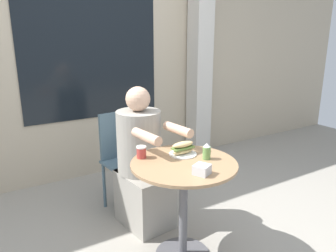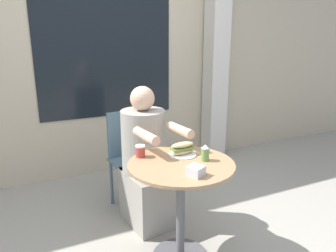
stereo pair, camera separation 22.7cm
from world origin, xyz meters
name	(u,v)px [view 1 (the left image)]	position (x,y,z in m)	size (l,w,h in m)	color
storefront_wall	(91,47)	(0.00, 1.76, 1.40)	(8.00, 0.09, 2.80)	#B7A88E
lattice_pillar	(200,62)	(1.29, 1.59, 1.20)	(0.23, 0.23, 2.40)	beige
cafe_table	(184,189)	(0.00, 0.00, 0.53)	(0.71, 0.71, 0.72)	#997551
diner_chair	(123,152)	(-0.05, 0.89, 0.52)	(0.42, 0.42, 0.87)	slate
seated_diner	(142,167)	(-0.04, 0.54, 0.49)	(0.41, 0.65, 1.15)	gray
sandwich_on_plate	(183,149)	(0.07, 0.12, 0.76)	(0.19, 0.19, 0.09)	white
drink_cup	(141,152)	(-0.20, 0.22, 0.76)	(0.07, 0.07, 0.08)	#B73D38
napkin_box	(202,170)	(-0.01, -0.21, 0.75)	(0.12, 0.12, 0.06)	silver
condiment_bottle	(207,151)	(0.16, -0.03, 0.77)	(0.05, 0.05, 0.11)	#66934C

